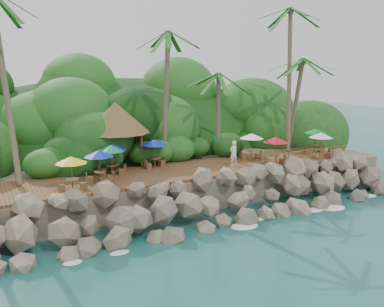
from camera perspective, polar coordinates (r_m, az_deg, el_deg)
ground at (r=25.89m, az=6.30°, el=-9.82°), size 140.00×140.00×0.00m
land_base at (r=39.27m, az=-6.83°, el=-0.71°), size 32.00×25.20×2.10m
jungle_hill at (r=46.42m, az=-10.13°, el=-0.20°), size 44.80×28.00×15.40m
seawall at (r=27.07m, az=3.98°, el=-6.21°), size 29.00×4.00×2.30m
terrace at (r=30.12m, az=0.00°, el=-2.23°), size 26.00×5.00×0.20m
jungle_foliage at (r=38.61m, az=-6.25°, el=-2.52°), size 44.00×16.00×12.00m
foam_line at (r=26.11m, az=5.93°, el=-9.55°), size 25.20×0.80×0.06m
palms at (r=31.54m, az=-2.18°, el=16.05°), size 31.32×6.73×13.18m
palapa at (r=31.21m, az=-10.20°, el=4.78°), size 4.93×4.93×4.60m
dining_clusters at (r=30.00m, az=1.08°, el=1.21°), size 22.35×5.08×2.04m
railing at (r=32.90m, az=15.06°, el=-0.18°), size 8.30×0.10×1.00m
waiter at (r=30.97m, az=5.61°, el=0.04°), size 0.73×0.53×1.84m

